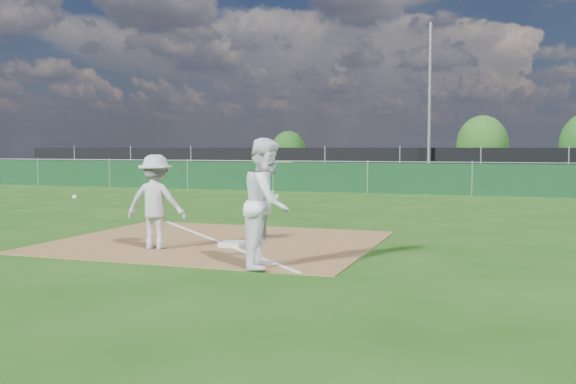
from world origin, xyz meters
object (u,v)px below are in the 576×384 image
at_px(runner, 267,203).
at_px(tree_left, 288,151).
at_px(car_right, 484,169).
at_px(play_at_first, 156,202).
at_px(light_pole, 430,104).
at_px(car_left, 334,164).
at_px(car_mid, 393,165).
at_px(tree_mid, 482,145).
at_px(first_base, 233,244).

relative_size(runner, tree_left, 0.65).
bearing_deg(car_right, play_at_first, 153.91).
height_order(light_pole, play_at_first, light_pole).
distance_m(light_pole, car_left, 8.97).
relative_size(play_at_first, car_left, 0.48).
bearing_deg(play_at_first, car_mid, 91.16).
xyz_separation_m(car_right, tree_mid, (-0.34, 6.05, 1.36)).
height_order(play_at_first, car_left, play_at_first).
relative_size(car_mid, tree_mid, 1.22).
bearing_deg(light_pole, runner, -89.17).
relative_size(runner, car_left, 0.42).
relative_size(play_at_first, car_mid, 0.48).
relative_size(light_pole, car_mid, 1.69).
height_order(light_pole, runner, light_pole).
xyz_separation_m(light_pole, runner, (0.35, -23.82, -3.02)).
bearing_deg(car_left, play_at_first, -166.73).
height_order(light_pole, tree_left, light_pole).
relative_size(light_pole, car_left, 1.70).
distance_m(play_at_first, runner, 2.66).
xyz_separation_m(runner, car_mid, (-3.06, 29.19, -0.19)).
height_order(car_left, tree_left, tree_left).
distance_m(first_base, car_left, 28.18).
height_order(runner, tree_mid, tree_mid).
bearing_deg(play_at_first, light_pole, 84.66).
xyz_separation_m(light_pole, car_left, (-6.35, 5.46, -3.19)).
bearing_deg(tree_mid, car_right, -86.78).
distance_m(light_pole, first_base, 22.55).
bearing_deg(car_mid, car_left, 102.25).
xyz_separation_m(first_base, car_mid, (-1.75, 27.55, 0.73)).
xyz_separation_m(runner, tree_mid, (1.85, 34.13, 1.01)).
bearing_deg(first_base, car_left, 101.05).
distance_m(car_left, car_right, 8.97).
bearing_deg(car_right, car_mid, 61.73).
relative_size(first_base, tree_mid, 0.11).
distance_m(car_mid, tree_mid, 7.07).
xyz_separation_m(first_base, play_at_first, (-1.18, -0.68, 0.79)).
distance_m(first_base, car_right, 26.68).
height_order(play_at_first, tree_mid, tree_mid).
height_order(first_base, car_mid, car_mid).
bearing_deg(car_left, runner, -162.31).
bearing_deg(tree_mid, tree_left, 176.50).
xyz_separation_m(car_left, car_right, (8.89, -1.20, -0.18)).
bearing_deg(first_base, tree_left, 107.21).
distance_m(light_pole, car_right, 6.00).
xyz_separation_m(light_pole, car_mid, (-2.71, 5.37, -3.21)).
xyz_separation_m(car_mid, tree_mid, (4.91, 4.94, 1.20)).
bearing_deg(car_mid, tree_mid, -31.09).
distance_m(first_base, tree_mid, 32.70).
relative_size(tree_left, tree_mid, 0.78).
xyz_separation_m(light_pole, play_at_first, (-2.14, -22.86, -3.14)).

